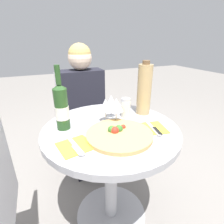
% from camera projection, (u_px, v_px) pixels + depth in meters
% --- Properties ---
extents(ground_plane, '(12.00, 12.00, 0.00)m').
position_uv_depth(ground_plane, '(111.00, 214.00, 1.29)').
color(ground_plane, gray).
rests_on(ground_plane, ground).
extents(dining_table, '(0.78, 0.78, 0.73)m').
position_uv_depth(dining_table, '(111.00, 155.00, 1.08)').
color(dining_table, '#B2B2B7').
rests_on(dining_table, ground_plane).
extents(chair_behind_diner, '(0.42, 0.42, 0.90)m').
position_uv_depth(chair_behind_diner, '(82.00, 120.00, 1.80)').
color(chair_behind_diner, silver).
rests_on(chair_behind_diner, ground_plane).
extents(seated_diner, '(0.38, 0.42, 1.17)m').
position_uv_depth(seated_diner, '(86.00, 115.00, 1.64)').
color(seated_diner, black).
rests_on(seated_diner, ground_plane).
extents(pizza_large, '(0.35, 0.35, 0.05)m').
position_uv_depth(pizza_large, '(120.00, 134.00, 0.91)').
color(pizza_large, tan).
rests_on(pizza_large, dining_table).
extents(wine_bottle, '(0.08, 0.08, 0.35)m').
position_uv_depth(wine_bottle, '(62.00, 107.00, 0.95)').
color(wine_bottle, '#23471E').
rests_on(wine_bottle, dining_table).
extents(tall_carafe, '(0.09, 0.09, 0.35)m').
position_uv_depth(tall_carafe, '(144.00, 89.00, 1.14)').
color(tall_carafe, tan).
rests_on(tall_carafe, dining_table).
extents(sugar_shaker, '(0.06, 0.06, 0.12)m').
position_uv_depth(sugar_shaker, '(126.00, 108.00, 1.12)').
color(sugar_shaker, silver).
rests_on(sugar_shaker, dining_table).
extents(wine_glass_center, '(0.07, 0.07, 0.15)m').
position_uv_depth(wine_glass_center, '(105.00, 105.00, 1.03)').
color(wine_glass_center, silver).
rests_on(wine_glass_center, dining_table).
extents(wine_glass_back_right, '(0.07, 0.07, 0.15)m').
position_uv_depth(wine_glass_back_right, '(111.00, 101.00, 1.08)').
color(wine_glass_back_right, silver).
rests_on(wine_glass_back_right, dining_table).
extents(wine_glass_front_right, '(0.08, 0.08, 0.15)m').
position_uv_depth(wine_glass_front_right, '(116.00, 105.00, 1.02)').
color(wine_glass_front_right, silver).
rests_on(wine_glass_front_right, dining_table).
extents(place_setting_left, '(0.17, 0.19, 0.01)m').
position_uv_depth(place_setting_left, '(75.00, 146.00, 0.82)').
color(place_setting_left, yellow).
rests_on(place_setting_left, dining_table).
extents(place_setting_right, '(0.18, 0.19, 0.01)m').
position_uv_depth(place_setting_right, '(152.00, 128.00, 0.99)').
color(place_setting_right, yellow).
rests_on(place_setting_right, dining_table).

